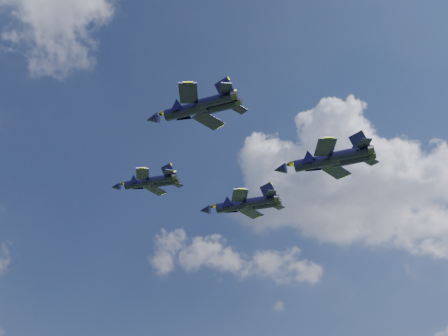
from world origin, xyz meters
TOP-DOWN VIEW (x-y plane):
  - jet_lead at (-11.25, 11.75)m, footprint 11.49×13.45m
  - jet_left at (-17.70, -13.69)m, footprint 12.03×16.00m
  - jet_right at (7.48, 6.73)m, footprint 13.72×16.83m
  - jet_slot at (6.00, -17.58)m, footprint 13.26×17.55m

SIDE VIEW (x-z plane):
  - jet_slot at x=6.00m, z-range 53.74..58.05m
  - jet_right at x=7.48m, z-range 55.87..60.09m
  - jet_left at x=-17.70m, z-range 56.37..60.29m
  - jet_lead at x=-11.25m, z-range 57.41..60.83m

